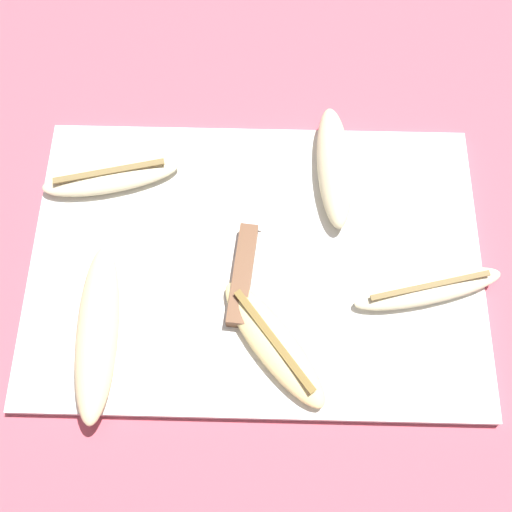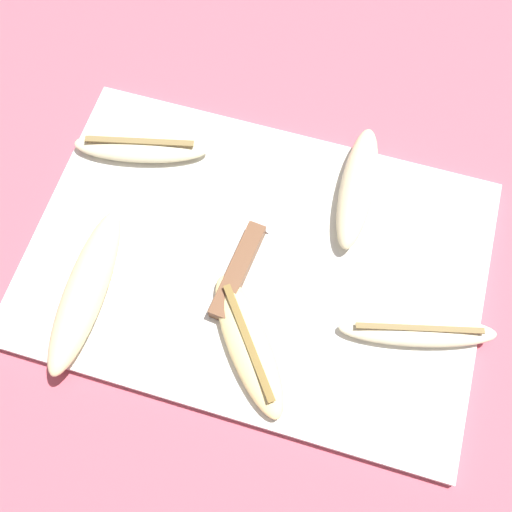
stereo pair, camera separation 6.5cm
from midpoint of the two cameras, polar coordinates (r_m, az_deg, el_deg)
ground_plane at (r=0.67m, az=-2.76°, el=-1.05°), size 4.00×4.00×0.00m
cutting_board at (r=0.67m, az=-2.78°, el=-0.86°), size 0.50×0.34×0.01m
knife at (r=0.65m, az=-3.92°, el=-0.80°), size 0.04×0.23×0.02m
banana_golden_short at (r=0.62m, az=-1.32°, el=-8.65°), size 0.13×0.15×0.02m
banana_pale_long at (r=0.72m, az=-16.17°, el=7.02°), size 0.16×0.08×0.02m
banana_soft_right at (r=0.65m, az=-17.68°, el=-7.23°), size 0.05×0.19×0.04m
banana_bright_far at (r=0.66m, az=13.38°, el=-3.40°), size 0.17×0.07×0.02m
banana_cream_curved at (r=0.70m, az=4.79°, el=8.22°), size 0.05×0.16×0.03m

